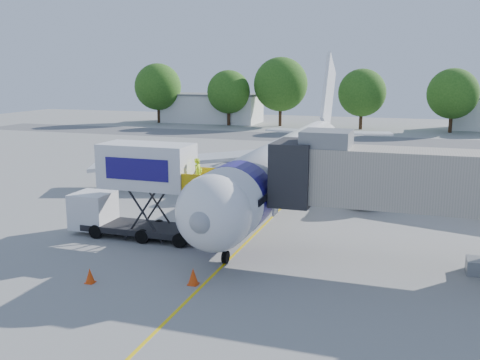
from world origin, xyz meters
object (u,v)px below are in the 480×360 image
(aircraft, at_px, (289,162))
(ground_tug, at_px, (137,289))
(catering_hiloader, at_px, (137,191))
(jet_bridge, at_px, (397,179))

(aircraft, relative_size, ground_tug, 10.36)
(aircraft, bearing_deg, ground_tug, -95.21)
(ground_tug, bearing_deg, aircraft, 101.61)
(aircraft, xyz_separation_m, ground_tug, (-1.77, -19.39, -2.26))
(aircraft, relative_size, catering_hiloader, 4.44)
(catering_hiloader, distance_m, ground_tug, 9.64)
(catering_hiloader, bearing_deg, aircraft, 60.60)
(aircraft, distance_m, jet_bridge, 13.77)
(jet_bridge, relative_size, catering_hiloader, 1.64)
(catering_hiloader, bearing_deg, jet_bridge, 0.01)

